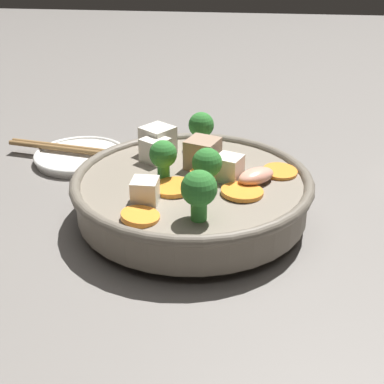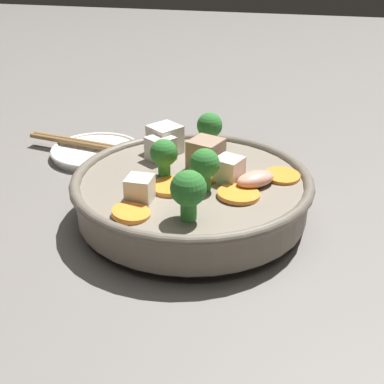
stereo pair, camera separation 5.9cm
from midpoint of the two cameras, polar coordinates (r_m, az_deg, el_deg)
The scene contains 4 objects.
ground_plane at distance 0.60m, azimuth 2.79°, elevation -2.87°, with size 3.00×3.00×0.00m, color slate.
stirfry_bowl at distance 0.59m, azimuth 2.88°, elevation 0.21°, with size 0.26×0.26×0.10m.
side_saucer at distance 0.77m, azimuth -8.06°, elevation 4.26°, with size 0.13×0.13×0.01m.
chopsticks_pair at distance 0.76m, azimuth -8.10°, elevation 4.92°, with size 0.22×0.05×0.01m.
Camera 2 is at (0.12, -0.51, 0.30)m, focal length 50.00 mm.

